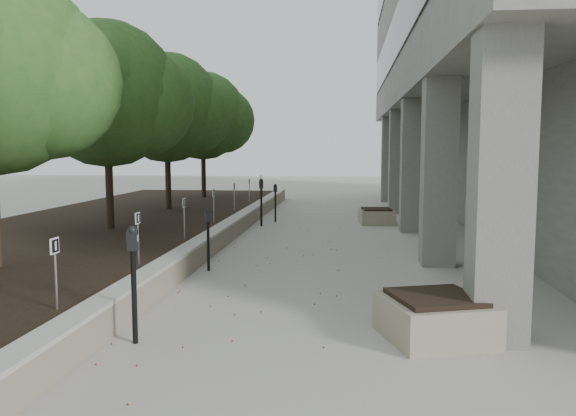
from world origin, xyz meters
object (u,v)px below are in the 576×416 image
at_px(parking_meter_5, 275,203).
at_px(crabapple_tree_3, 107,125).
at_px(parking_meter_3, 208,240).
at_px(parking_meter_4, 261,202).
at_px(crabapple_tree_5, 203,134).
at_px(parking_meter_2, 134,285).
at_px(planter_front, 435,317).
at_px(planter_back, 376,216).
at_px(crabapple_tree_4, 167,131).

bearing_deg(parking_meter_5, crabapple_tree_3, -116.12).
relative_size(parking_meter_3, parking_meter_4, 0.83).
xyz_separation_m(crabapple_tree_5, parking_meter_2, (3.54, -17.57, -2.35)).
xyz_separation_m(parking_meter_2, planter_front, (3.90, 0.57, -0.47)).
distance_m(parking_meter_4, parking_meter_5, 1.12).
distance_m(parking_meter_3, parking_meter_4, 6.90).
bearing_deg(parking_meter_3, planter_back, 45.83).
distance_m(crabapple_tree_3, crabapple_tree_5, 10.00).
bearing_deg(planter_back, parking_meter_5, 179.05).
distance_m(parking_meter_5, planter_back, 3.45).
bearing_deg(parking_meter_2, crabapple_tree_5, 93.56).
bearing_deg(crabapple_tree_4, planter_back, -1.82).
xyz_separation_m(parking_meter_5, planter_back, (3.43, -0.06, -0.40)).
bearing_deg(parking_meter_4, crabapple_tree_4, 156.90).
bearing_deg(parking_meter_3, parking_meter_2, -106.86).
distance_m(crabapple_tree_4, parking_meter_2, 13.27).
distance_m(crabapple_tree_3, parking_meter_5, 6.62).
bearing_deg(planter_front, parking_meter_3, 136.04).
xyz_separation_m(crabapple_tree_4, parking_meter_5, (3.81, -0.17, -2.46)).
bearing_deg(parking_meter_5, parking_meter_4, -94.86).
xyz_separation_m(parking_meter_3, planter_back, (3.82, 7.90, -0.38)).
bearing_deg(planter_back, planter_front, -89.04).
bearing_deg(planter_back, crabapple_tree_3, -146.62).
height_order(crabapple_tree_3, planter_back, crabapple_tree_3).
height_order(crabapple_tree_5, planter_front, crabapple_tree_5).
relative_size(crabapple_tree_3, crabapple_tree_4, 1.00).
xyz_separation_m(crabapple_tree_5, parking_meter_5, (3.81, -5.17, -2.46)).
bearing_deg(parking_meter_3, crabapple_tree_4, 94.45).
height_order(crabapple_tree_3, parking_meter_4, crabapple_tree_3).
height_order(crabapple_tree_5, parking_meter_3, crabapple_tree_5).
xyz_separation_m(parking_meter_2, planter_back, (3.70, 12.34, -0.51)).
relative_size(crabapple_tree_3, parking_meter_2, 3.53).
bearing_deg(planter_back, crabapple_tree_4, 178.18).
relative_size(crabapple_tree_3, parking_meter_4, 3.51).
height_order(parking_meter_5, planter_back, parking_meter_5).
xyz_separation_m(crabapple_tree_3, planter_back, (7.24, 4.77, -2.86)).
height_order(crabapple_tree_3, parking_meter_3, crabapple_tree_3).
relative_size(crabapple_tree_3, planter_front, 4.25).
bearing_deg(parking_meter_4, crabapple_tree_3, -136.38).
bearing_deg(crabapple_tree_4, crabapple_tree_5, 90.00).
bearing_deg(parking_meter_4, planter_back, 11.41).
distance_m(parking_meter_3, planter_front, 5.59).
relative_size(planter_front, planter_back, 1.15).
relative_size(crabapple_tree_4, planter_back, 4.88).
xyz_separation_m(parking_meter_5, planter_front, (3.62, -11.83, -0.36)).
height_order(parking_meter_2, parking_meter_5, parking_meter_2).
distance_m(crabapple_tree_4, planter_back, 7.79).
relative_size(parking_meter_5, planter_back, 1.18).
bearing_deg(parking_meter_4, parking_meter_5, 69.38).
bearing_deg(parking_meter_4, planter_front, -73.44).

